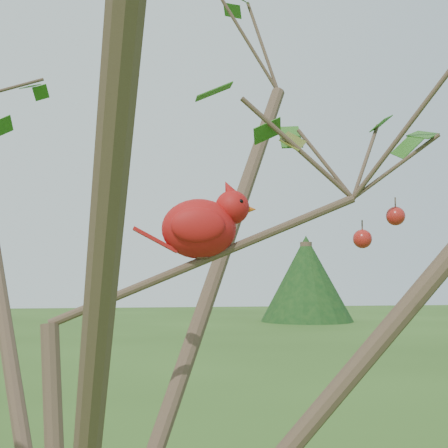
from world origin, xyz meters
The scene contains 3 objects.
crabapple_tree centered at (0.03, -0.02, 2.12)m, with size 2.35×2.05×2.95m.
cardinal centered at (0.25, 0.08, 2.14)m, with size 0.25×0.13×0.17m.
distant_trees centered at (1.91, 24.05, 1.64)m, with size 43.30×10.78×3.88m.
Camera 1 is at (0.08, -1.15, 2.04)m, focal length 50.00 mm.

